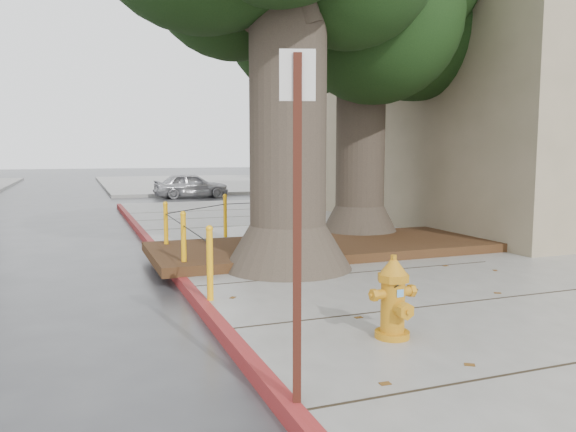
% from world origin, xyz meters
% --- Properties ---
extents(ground, '(140.00, 140.00, 0.00)m').
position_xyz_m(ground, '(0.00, 0.00, 0.00)').
color(ground, '#28282B').
rests_on(ground, ground).
extents(sidewalk_far, '(16.00, 20.00, 0.15)m').
position_xyz_m(sidewalk_far, '(6.00, 30.00, 0.07)').
color(sidewalk_far, slate).
rests_on(sidewalk_far, ground).
extents(curb_red, '(0.14, 26.00, 0.16)m').
position_xyz_m(curb_red, '(-2.00, 2.50, 0.07)').
color(curb_red, maroon).
rests_on(curb_red, ground).
extents(planter_bed, '(6.40, 2.60, 0.16)m').
position_xyz_m(planter_bed, '(0.90, 3.90, 0.23)').
color(planter_bed, black).
rests_on(planter_bed, sidewalk_main).
extents(building_corner, '(12.00, 13.00, 10.00)m').
position_xyz_m(building_corner, '(10.00, 8.50, 5.00)').
color(building_corner, gray).
rests_on(building_corner, ground).
extents(building_side_white, '(10.00, 10.00, 9.00)m').
position_xyz_m(building_side_white, '(16.00, 26.00, 4.50)').
color(building_side_white, silver).
rests_on(building_side_white, ground).
extents(building_side_grey, '(12.00, 14.00, 12.00)m').
position_xyz_m(building_side_grey, '(22.00, 32.00, 6.00)').
color(building_side_grey, slate).
rests_on(building_side_grey, ground).
extents(tree_far, '(4.50, 3.80, 7.17)m').
position_xyz_m(tree_far, '(2.64, 5.32, 5.02)').
color(tree_far, '#4C3F33').
rests_on(tree_far, sidewalk_main).
extents(bollard_ring, '(3.79, 5.39, 0.95)m').
position_xyz_m(bollard_ring, '(-0.87, 4.38, 0.66)').
color(bollard_ring, '#F8A90D').
rests_on(bollard_ring, sidewalk_main).
extents(fire_hydrant, '(0.44, 0.39, 0.83)m').
position_xyz_m(fire_hydrant, '(-0.53, -0.84, 0.56)').
color(fire_hydrant, orange).
rests_on(fire_hydrant, sidewalk_main).
extents(signpost, '(0.24, 0.10, 2.54)m').
position_xyz_m(signpost, '(-1.95, -1.85, 1.59)').
color(signpost, '#471911').
rests_on(signpost, sidewalk_main).
extents(car_silver, '(3.25, 1.32, 1.11)m').
position_xyz_m(car_silver, '(1.35, 19.16, 0.55)').
color(car_silver, '#9E9DA2').
rests_on(car_silver, ground).
extents(car_red, '(3.50, 1.50, 1.12)m').
position_xyz_m(car_red, '(9.94, 18.16, 0.56)').
color(car_red, maroon).
rests_on(car_red, ground).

